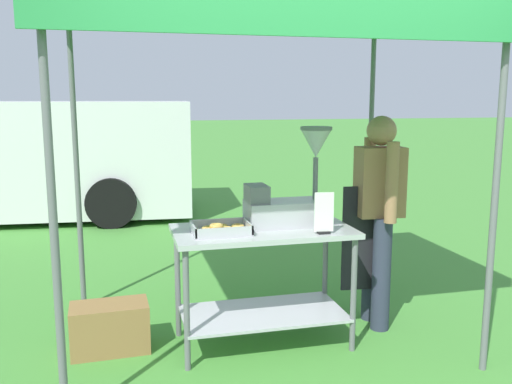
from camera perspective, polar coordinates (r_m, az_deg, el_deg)
The scene contains 8 objects.
ground_plane at distance 9.01m, azimuth -6.98°, elevation -1.51°, with size 70.00×70.00×0.00m, color #478E38.
stall_canopy at distance 3.86m, azimuth 0.38°, elevation 17.03°, with size 2.77×1.96×2.33m.
donut_cart at distance 3.90m, azimuth 0.72°, elevation -7.18°, with size 1.25×0.64×0.84m.
donut_tray at distance 3.71m, azimuth -3.56°, elevation -3.90°, with size 0.38×0.29×0.07m.
donut_fryer at distance 3.90m, azimuth 3.57°, elevation -0.26°, with size 0.61×0.28×0.70m.
menu_sign at distance 3.70m, azimuth 7.03°, elevation -2.46°, with size 0.13×0.05×0.28m.
vendor at distance 4.26m, azimuth 12.47°, elevation -1.84°, with size 0.46×0.54×1.61m.
supply_crate at distance 4.06m, azimuth -14.85°, elevation -13.38°, with size 0.54×0.31×0.34m.
Camera 1 is at (-1.07, -2.78, 1.74)m, focal length 38.71 mm.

